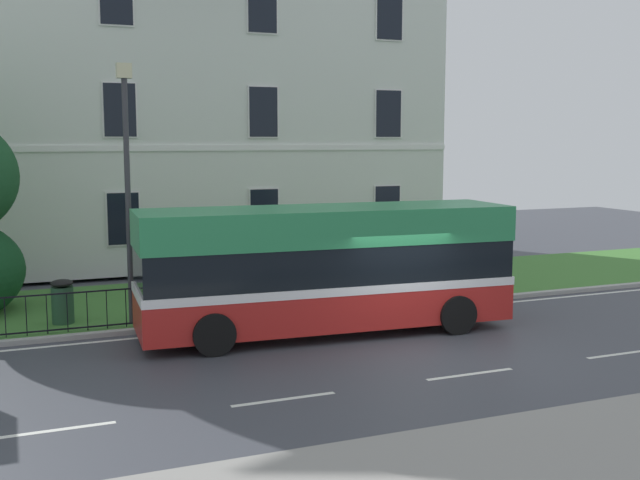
{
  "coord_description": "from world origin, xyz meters",
  "views": [
    {
      "loc": [
        -8.52,
        -14.58,
        4.72
      ],
      "look_at": [
        -0.6,
        4.76,
        1.98
      ],
      "focal_mm": 43.13,
      "sensor_mm": 36.0,
      "label": 1
    }
  ],
  "objects_px": {
    "georgian_townhouse": "(169,88)",
    "single_decker_bus": "(327,267)",
    "street_lamp_post": "(127,176)",
    "litter_bin": "(63,301)"
  },
  "relations": [
    {
      "from": "georgian_townhouse",
      "to": "single_decker_bus",
      "type": "relative_size",
      "value": 2.18
    },
    {
      "from": "single_decker_bus",
      "to": "street_lamp_post",
      "type": "xyz_separation_m",
      "value": [
        -4.34,
        2.41,
        2.2
      ]
    },
    {
      "from": "street_lamp_post",
      "to": "litter_bin",
      "type": "distance_m",
      "value": 3.58
    },
    {
      "from": "georgian_townhouse",
      "to": "single_decker_bus",
      "type": "xyz_separation_m",
      "value": [
        1.08,
        -13.3,
        -5.06
      ]
    },
    {
      "from": "single_decker_bus",
      "to": "litter_bin",
      "type": "relative_size",
      "value": 8.27
    },
    {
      "from": "georgian_townhouse",
      "to": "single_decker_bus",
      "type": "bearing_deg",
      "value": -85.34
    },
    {
      "from": "georgian_townhouse",
      "to": "street_lamp_post",
      "type": "distance_m",
      "value": 11.72
    },
    {
      "from": "street_lamp_post",
      "to": "single_decker_bus",
      "type": "bearing_deg",
      "value": -29.02
    },
    {
      "from": "georgian_townhouse",
      "to": "street_lamp_post",
      "type": "relative_size",
      "value": 3.13
    },
    {
      "from": "street_lamp_post",
      "to": "litter_bin",
      "type": "relative_size",
      "value": 5.76
    }
  ]
}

